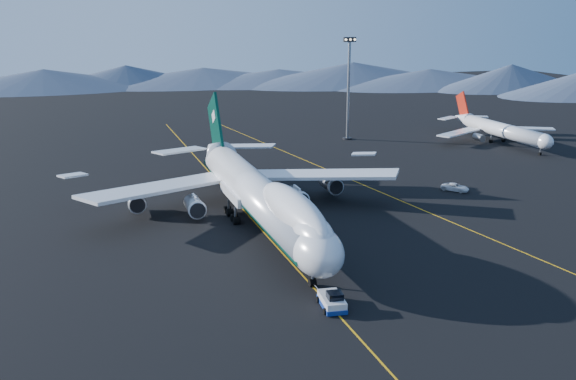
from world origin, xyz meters
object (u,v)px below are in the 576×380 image
object	(u,v)px
pushback_tug	(332,302)
service_van	(455,187)
floodlight_mast	(348,88)
boeing_747	(257,193)
second_jet	(499,129)

from	to	relation	value
pushback_tug	service_van	world-z (taller)	pushback_tug
service_van	floodlight_mast	size ratio (longest dim) A/B	0.19
boeing_747	second_jet	size ratio (longest dim) A/B	1.66
boeing_747	floodlight_mast	distance (m)	82.17
boeing_747	floodlight_mast	size ratio (longest dim) A/B	2.51
service_van	floodlight_mast	distance (m)	60.25
second_jet	boeing_747	bearing A→B (deg)	-153.78
pushback_tug	floodlight_mast	distance (m)	111.61
boeing_747	pushback_tug	distance (m)	33.66
pushback_tug	boeing_747	bearing A→B (deg)	96.75
pushback_tug	service_van	xyz separation A→B (m)	(44.49, 42.10, 0.06)
second_jet	service_van	distance (m)	56.72
pushback_tug	floodlight_mast	xyz separation A→B (m)	(46.03, 100.73, 13.88)
boeing_747	service_van	distance (m)	45.69
boeing_747	second_jet	bearing A→B (deg)	30.26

